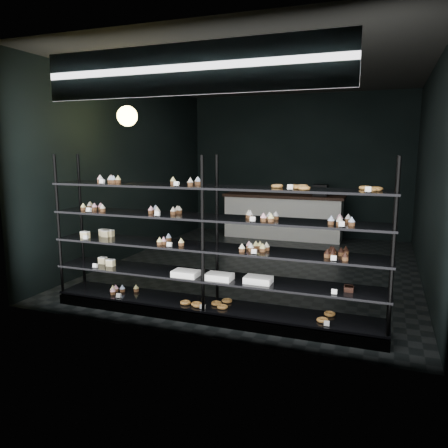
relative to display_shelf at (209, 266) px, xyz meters
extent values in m
cube|color=black|center=(-0.03, 2.45, -0.62)|extent=(5.00, 6.00, 0.01)
cube|color=black|center=(-0.03, 2.45, 2.57)|extent=(5.00, 6.00, 0.01)
cube|color=black|center=(-0.03, 5.45, 0.97)|extent=(5.00, 0.01, 3.20)
cube|color=black|center=(-0.03, -0.55, 0.97)|extent=(5.00, 0.01, 3.20)
cube|color=black|center=(-2.53, 2.45, 0.97)|extent=(0.01, 6.00, 3.20)
cube|color=black|center=(2.47, 2.45, 0.97)|extent=(0.01, 6.00, 3.20)
cube|color=black|center=(0.02, 0.00, -0.57)|extent=(4.00, 0.50, 0.12)
cylinder|color=black|center=(-1.95, -0.22, 0.36)|extent=(0.04, 0.04, 1.85)
cylinder|color=black|center=(-1.95, 0.22, 0.36)|extent=(0.04, 0.04, 1.85)
cylinder|color=black|center=(0.02, -0.22, 0.36)|extent=(0.04, 0.04, 1.85)
cylinder|color=black|center=(0.02, 0.22, 0.36)|extent=(0.04, 0.04, 1.85)
cylinder|color=black|center=(1.99, -0.22, 0.36)|extent=(0.04, 0.04, 1.85)
cylinder|color=black|center=(1.99, 0.22, 0.36)|extent=(0.04, 0.04, 1.85)
cube|color=black|center=(0.02, 0.00, -0.48)|extent=(4.00, 0.50, 0.03)
cube|color=black|center=(0.02, 0.00, -0.13)|extent=(4.00, 0.50, 0.02)
cube|color=black|center=(0.02, 0.00, 0.22)|extent=(4.00, 0.50, 0.02)
cube|color=black|center=(0.02, 0.00, 0.57)|extent=(4.00, 0.50, 0.02)
cube|color=black|center=(0.02, 0.00, 0.92)|extent=(4.00, 0.50, 0.02)
cube|color=white|center=(-1.29, -0.18, 0.96)|extent=(0.06, 0.04, 0.06)
cube|color=white|center=(-0.30, -0.18, 0.96)|extent=(0.06, 0.04, 0.06)
cube|color=white|center=(0.95, -0.18, 0.96)|extent=(0.06, 0.04, 0.06)
cube|color=white|center=(1.68, -0.18, 0.96)|extent=(0.06, 0.04, 0.06)
cube|color=white|center=(-1.52, -0.18, 0.61)|extent=(0.06, 0.04, 0.06)
cube|color=white|center=(-0.58, -0.18, 0.61)|extent=(0.05, 0.04, 0.06)
cube|color=white|center=(0.62, -0.18, 0.61)|extent=(0.05, 0.04, 0.06)
cube|color=white|center=(1.51, -0.18, 0.61)|extent=(0.06, 0.04, 0.06)
cube|color=white|center=(-1.57, -0.18, 0.26)|extent=(0.06, 0.04, 0.06)
cube|color=white|center=(-0.43, -0.18, 0.26)|extent=(0.06, 0.04, 0.06)
cube|color=white|center=(0.60, -0.18, 0.26)|extent=(0.05, 0.04, 0.06)
cube|color=white|center=(1.44, -0.18, 0.26)|extent=(0.06, 0.04, 0.06)
cube|color=white|center=(-1.43, -0.18, -0.09)|extent=(0.06, 0.04, 0.06)
cube|color=white|center=(1.47, -0.18, -0.09)|extent=(0.06, 0.04, 0.06)
cube|color=white|center=(-1.15, -0.18, -0.44)|extent=(0.06, 0.04, 0.06)
cube|color=white|center=(-0.04, -0.18, -0.44)|extent=(0.05, 0.04, 0.06)
cube|color=white|center=(1.38, -0.18, -0.44)|extent=(0.06, 0.04, 0.06)
cube|color=#0B1938|center=(-0.03, -0.47, 2.12)|extent=(3.20, 0.04, 0.45)
cube|color=white|center=(-0.03, -0.49, 2.12)|extent=(3.30, 0.02, 0.50)
cylinder|color=black|center=(-1.71, 1.06, 2.26)|extent=(0.01, 0.01, 0.58)
sphere|color=#FFDA59|center=(-1.71, 1.06, 1.82)|extent=(0.29, 0.29, 0.29)
cube|color=silver|center=(-0.23, 4.95, -0.17)|extent=(2.57, 0.60, 0.92)
cube|color=black|center=(-0.23, 4.95, 0.32)|extent=(2.67, 0.65, 0.06)
cube|color=black|center=(0.58, 4.95, 0.48)|extent=(0.30, 0.30, 0.25)
camera|label=1|loc=(1.89, -4.56, 1.34)|focal=35.00mm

